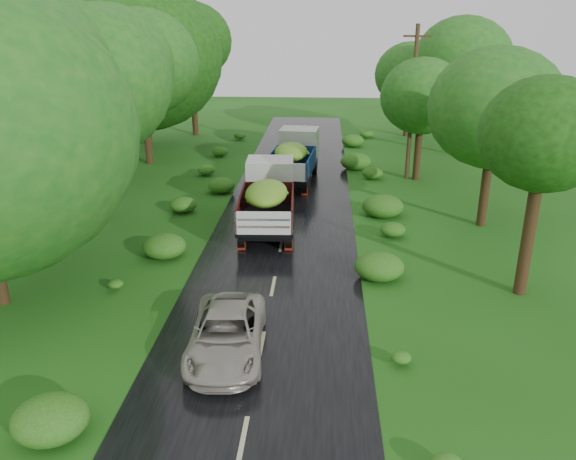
# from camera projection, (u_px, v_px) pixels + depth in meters

# --- Properties ---
(ground) EXTENTS (120.00, 120.00, 0.00)m
(ground) POSITION_uv_depth(u_px,v_px,m) (243.00, 440.00, 13.11)
(ground) COLOR #1B4A0F
(ground) RESTS_ON ground
(road) EXTENTS (6.50, 80.00, 0.02)m
(road) POSITION_uv_depth(u_px,v_px,m) (265.00, 329.00, 17.77)
(road) COLOR black
(road) RESTS_ON ground
(road_lines) EXTENTS (0.12, 69.60, 0.00)m
(road_lines) POSITION_uv_depth(u_px,v_px,m) (268.00, 313.00, 18.70)
(road_lines) COLOR #BFB78C
(road_lines) RESTS_ON road
(truck_near) EXTENTS (2.60, 6.66, 2.76)m
(truck_near) POSITION_uv_depth(u_px,v_px,m) (268.00, 195.00, 25.94)
(truck_near) COLOR black
(truck_near) RESTS_ON ground
(truck_far) EXTENTS (2.95, 6.83, 2.79)m
(truck_far) POSITION_uv_depth(u_px,v_px,m) (295.00, 155.00, 33.35)
(truck_far) COLOR black
(truck_far) RESTS_ON ground
(car) EXTENTS (2.38, 4.70, 1.27)m
(car) POSITION_uv_depth(u_px,v_px,m) (227.00, 334.00, 16.26)
(car) COLOR #A49D92
(car) RESTS_ON road
(utility_pole) EXTENTS (1.55, 0.46, 8.92)m
(utility_pole) POSITION_uv_depth(u_px,v_px,m) (412.00, 102.00, 32.76)
(utility_pole) COLOR #382616
(utility_pole) RESTS_ON ground
(trees_left) EXTENTS (7.20, 33.78, 9.14)m
(trees_left) POSITION_uv_depth(u_px,v_px,m) (109.00, 70.00, 30.78)
(trees_left) COLOR black
(trees_left) RESTS_ON ground
(trees_right) EXTENTS (7.08, 31.71, 8.05)m
(trees_right) POSITION_uv_depth(u_px,v_px,m) (453.00, 85.00, 32.95)
(trees_right) COLOR black
(trees_right) RESTS_ON ground
(shrubs) EXTENTS (11.90, 44.00, 0.70)m
(shrubs) POSITION_uv_depth(u_px,v_px,m) (284.00, 222.00, 26.04)
(shrubs) COLOR #205B15
(shrubs) RESTS_ON ground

